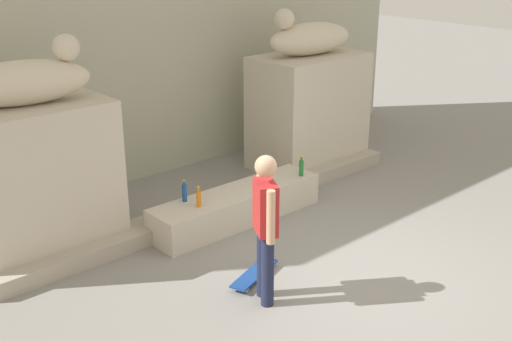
{
  "coord_description": "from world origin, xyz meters",
  "views": [
    {
      "loc": [
        -5.19,
        -4.06,
        3.79
      ],
      "look_at": [
        -0.43,
        1.27,
        1.1
      ],
      "focal_mm": 44.9,
      "sensor_mm": 36.0,
      "label": 1
    }
  ],
  "objects": [
    {
      "name": "stair_step",
      "position": [
        0.0,
        2.52,
        0.1
      ],
      "size": [
        6.65,
        0.5,
        0.21
      ],
      "primitive_type": "cube",
      "color": "#A9A08F",
      "rests_on": "ground_plane"
    },
    {
      "name": "ground_plane",
      "position": [
        0.0,
        0.0,
        0.0
      ],
      "size": [
        40.0,
        40.0,
        0.0
      ],
      "primitive_type": "plane",
      "color": "gray"
    },
    {
      "name": "bottle_blue",
      "position": [
        -0.74,
        2.34,
        0.57
      ],
      "size": [
        0.06,
        0.06,
        0.3
      ],
      "color": "#194C99",
      "rests_on": "ledge_block"
    },
    {
      "name": "facade_wall",
      "position": [
        0.0,
        4.74,
        2.79
      ],
      "size": [
        11.7,
        0.6,
        5.58
      ],
      "primitive_type": "cube",
      "color": "#B4B69F",
      "rests_on": "ground_plane"
    },
    {
      "name": "bottle_orange",
      "position": [
        -0.7,
        2.08,
        0.56
      ],
      "size": [
        0.06,
        0.06,
        0.28
      ],
      "color": "orange",
      "rests_on": "ledge_block"
    },
    {
      "name": "ledge_block",
      "position": [
        0.0,
        2.15,
        0.22
      ],
      "size": [
        2.61,
        0.62,
        0.44
      ],
      "primitive_type": "cube",
      "color": "beige",
      "rests_on": "ground_plane"
    },
    {
      "name": "statue_reclining_left",
      "position": [
        -2.36,
        3.11,
        2.17
      ],
      "size": [
        1.67,
        0.81,
        0.78
      ],
      "rotation": [
        0.0,
        0.0,
        -0.16
      ],
      "color": "beige",
      "rests_on": "pedestal_left"
    },
    {
      "name": "bottle_green",
      "position": [
        1.08,
        1.98,
        0.57
      ],
      "size": [
        0.07,
        0.07,
        0.3
      ],
      "color": "#1E722D",
      "rests_on": "ledge_block"
    },
    {
      "name": "pedestal_left",
      "position": [
        -2.39,
        3.12,
        0.94
      ],
      "size": [
        1.87,
        1.16,
        1.89
      ],
      "primitive_type": "cube",
      "color": "beige",
      "rests_on": "ground_plane"
    },
    {
      "name": "pedestal_right",
      "position": [
        2.39,
        3.12,
        0.94
      ],
      "size": [
        1.87,
        1.16,
        1.89
      ],
      "primitive_type": "cube",
      "color": "beige",
      "rests_on": "ground_plane"
    },
    {
      "name": "skater",
      "position": [
        -1.09,
        0.39,
        0.92
      ],
      "size": [
        0.35,
        0.48,
        1.67
      ],
      "rotation": [
        0.0,
        0.0,
        1.07
      ],
      "color": "#1E233F",
      "rests_on": "ground_plane"
    },
    {
      "name": "skateboard",
      "position": [
        -0.88,
        0.81,
        0.06
      ],
      "size": [
        0.82,
        0.45,
        0.08
      ],
      "rotation": [
        0.0,
        0.0,
        0.34
      ],
      "color": "navy",
      "rests_on": "ground_plane"
    },
    {
      "name": "statue_reclining_right",
      "position": [
        2.36,
        3.12,
        2.17
      ],
      "size": [
        1.65,
        0.71,
        0.78
      ],
      "rotation": [
        0.0,
        0.0,
        3.04
      ],
      "color": "beige",
      "rests_on": "pedestal_right"
    }
  ]
}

